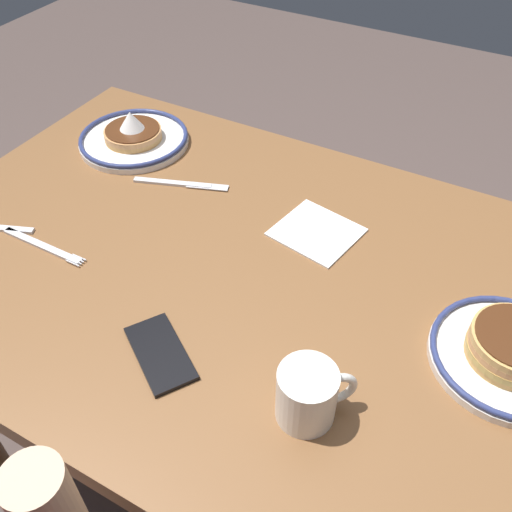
% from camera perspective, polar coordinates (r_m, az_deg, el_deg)
% --- Properties ---
extents(ground_plane, '(6.00, 6.00, 0.00)m').
position_cam_1_polar(ground_plane, '(1.63, 1.67, -21.14)').
color(ground_plane, '#50413C').
extents(dining_table, '(1.48, 0.88, 0.75)m').
position_cam_1_polar(dining_table, '(1.07, 2.40, -5.63)').
color(dining_table, brown).
rests_on(dining_table, ground_plane).
extents(plate_near_main, '(0.26, 0.26, 0.08)m').
position_cam_1_polar(plate_near_main, '(1.38, -12.24, 11.66)').
color(plate_near_main, white).
rests_on(plate_near_main, dining_table).
extents(plate_center_pancakes, '(0.24, 0.24, 0.06)m').
position_cam_1_polar(plate_center_pancakes, '(0.96, 24.23, -8.83)').
color(plate_center_pancakes, silver).
rests_on(plate_center_pancakes, dining_table).
extents(coffee_mug, '(0.10, 0.10, 0.09)m').
position_cam_1_polar(coffee_mug, '(0.81, 5.31, -13.70)').
color(coffee_mug, white).
rests_on(coffee_mug, dining_table).
extents(cell_phone, '(0.16, 0.14, 0.01)m').
position_cam_1_polar(cell_phone, '(0.91, -9.64, -9.63)').
color(cell_phone, black).
rests_on(cell_phone, dining_table).
extents(paper_napkin, '(0.17, 0.17, 0.00)m').
position_cam_1_polar(paper_napkin, '(1.11, 6.30, 2.36)').
color(paper_napkin, white).
rests_on(paper_napkin, dining_table).
extents(fork_far, '(0.19, 0.02, 0.01)m').
position_cam_1_polar(fork_far, '(1.14, -20.60, 0.90)').
color(fork_far, silver).
rests_on(fork_far, dining_table).
extents(butter_knife, '(0.20, 0.09, 0.01)m').
position_cam_1_polar(butter_knife, '(1.24, -7.61, 7.23)').
color(butter_knife, silver).
rests_on(butter_knife, dining_table).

